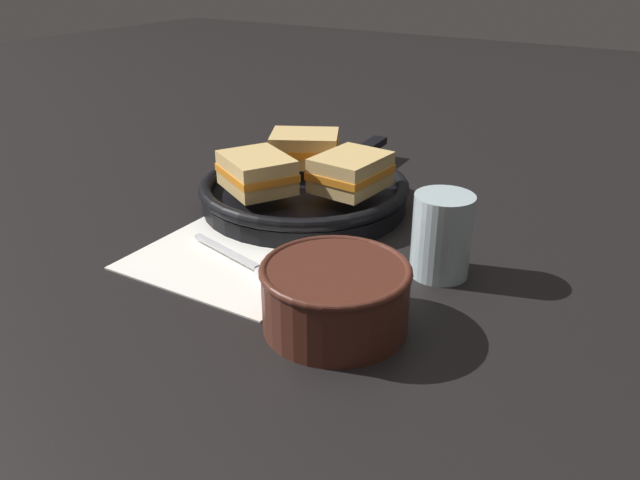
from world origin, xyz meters
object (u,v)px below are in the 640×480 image
(spoon, at_px, (259,269))
(skillet, at_px, (305,193))
(sandwich_near_right, at_px, (257,172))
(soup_bowl, at_px, (335,293))
(sandwich_near_left, at_px, (305,148))
(drinking_glass, at_px, (442,235))
(sandwich_far_left, at_px, (351,172))

(spoon, height_order, skillet, skillet)
(spoon, height_order, sandwich_near_right, sandwich_near_right)
(soup_bowl, relative_size, sandwich_near_left, 1.15)
(skillet, height_order, sandwich_near_right, sandwich_near_right)
(soup_bowl, bearing_deg, sandwich_near_left, 128.39)
(soup_bowl, height_order, spoon, soup_bowl)
(skillet, distance_m, sandwich_near_right, 0.09)
(soup_bowl, distance_m, drinking_glass, 0.16)
(sandwich_near_left, distance_m, sandwich_near_right, 0.13)
(skillet, height_order, drinking_glass, drinking_glass)
(soup_bowl, bearing_deg, skillet, 129.33)
(drinking_glass, bearing_deg, sandwich_near_left, 153.01)
(sandwich_near_right, distance_m, drinking_glass, 0.27)
(soup_bowl, height_order, sandwich_near_left, sandwich_near_left)
(sandwich_near_left, distance_m, sandwich_far_left, 0.13)
(sandwich_near_left, height_order, sandwich_near_right, same)
(soup_bowl, bearing_deg, drinking_glass, 74.77)
(sandwich_far_left, height_order, drinking_glass, drinking_glass)
(soup_bowl, bearing_deg, spoon, 161.38)
(spoon, relative_size, sandwich_far_left, 1.64)
(skillet, xyz_separation_m, sandwich_near_right, (-0.03, -0.07, 0.04))
(spoon, bearing_deg, sandwich_near_right, 141.12)
(soup_bowl, bearing_deg, sandwich_near_right, 142.92)
(sandwich_far_left, bearing_deg, drinking_glass, -27.24)
(skillet, bearing_deg, sandwich_near_left, 124.24)
(spoon, xyz_separation_m, drinking_glass, (0.17, 0.11, 0.04))
(skillet, distance_m, sandwich_near_left, 0.08)
(sandwich_far_left, xyz_separation_m, drinking_glass, (0.17, -0.09, -0.02))
(skillet, bearing_deg, drinking_glass, -19.28)
(sandwich_near_left, distance_m, drinking_glass, 0.31)
(drinking_glass, bearing_deg, sandwich_near_right, 176.48)
(skillet, distance_m, sandwich_far_left, 0.08)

